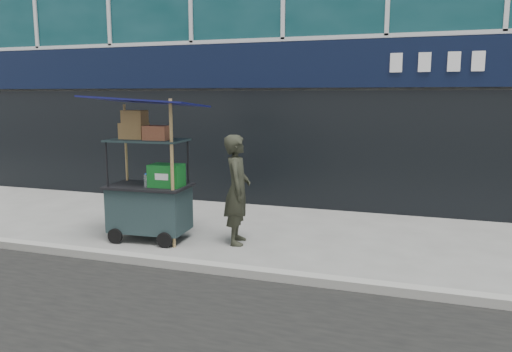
% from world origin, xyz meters
% --- Properties ---
extents(ground, '(80.00, 80.00, 0.00)m').
position_xyz_m(ground, '(0.00, 0.00, 0.00)').
color(ground, slate).
rests_on(ground, ground).
extents(curb, '(80.00, 0.18, 0.12)m').
position_xyz_m(curb, '(0.00, -0.20, 0.06)').
color(curb, gray).
rests_on(curb, ground).
extents(vendor_cart, '(1.77, 1.30, 2.31)m').
position_xyz_m(vendor_cart, '(-1.35, 0.89, 0.81)').
color(vendor_cart, '#192A2B').
rests_on(vendor_cart, ground).
extents(vendor_man, '(0.56, 0.71, 1.71)m').
position_xyz_m(vendor_man, '(0.04, 1.15, 0.86)').
color(vendor_man, '#282A1F').
rests_on(vendor_man, ground).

